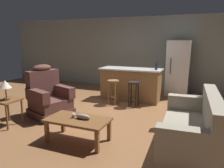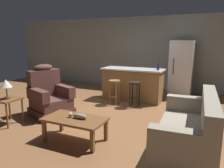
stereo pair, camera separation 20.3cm
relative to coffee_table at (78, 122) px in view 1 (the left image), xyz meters
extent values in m
plane|color=brown|center=(0.00, 1.65, -0.36)|extent=(12.00, 12.00, 0.00)
cube|color=#939E93|center=(0.00, 4.77, 0.94)|extent=(12.00, 0.05, 2.60)
cube|color=brown|center=(0.00, 0.00, 0.04)|extent=(1.10, 0.60, 0.04)
cube|color=brown|center=(-0.49, -0.24, -0.17)|extent=(0.06, 0.06, 0.38)
cube|color=brown|center=(0.49, -0.24, -0.17)|extent=(0.06, 0.06, 0.38)
cube|color=brown|center=(-0.49, 0.24, -0.17)|extent=(0.06, 0.06, 0.38)
cube|color=brown|center=(0.49, 0.24, -0.17)|extent=(0.06, 0.06, 0.38)
cube|color=#4C3823|center=(0.09, 0.02, 0.06)|extent=(0.22, 0.07, 0.01)
ellipsoid|color=#9E937F|center=(0.09, 0.02, 0.10)|extent=(0.28, 0.09, 0.09)
cone|color=#9E937F|center=(-0.08, 0.02, 0.10)|extent=(0.06, 0.10, 0.10)
cube|color=#9E937F|center=(1.82, 0.43, -0.26)|extent=(0.94, 1.94, 0.20)
cube|color=#9E937F|center=(1.82, 0.43, -0.05)|extent=(0.94, 1.94, 0.22)
cube|color=#9E937F|center=(2.13, 0.45, 0.32)|extent=(0.31, 1.91, 0.52)
cube|color=#9E937F|center=(1.86, -0.42, 0.20)|extent=(0.85, 0.25, 0.28)
cube|color=#9E937F|center=(1.77, 1.28, 0.20)|extent=(0.85, 0.25, 0.28)
cube|color=brown|center=(-1.31, 0.91, -0.27)|extent=(1.09, 1.09, 0.18)
cube|color=brown|center=(-1.31, 0.91, -0.06)|extent=(1.02, 0.99, 0.24)
cube|color=brown|center=(-1.59, 1.02, 0.38)|extent=(0.50, 0.79, 0.64)
ellipsoid|color=brown|center=(-1.59, 1.02, 0.76)|extent=(0.41, 0.53, 0.16)
cube|color=brown|center=(-1.17, 1.21, 0.19)|extent=(0.81, 0.45, 0.26)
cube|color=brown|center=(-1.41, 0.60, 0.19)|extent=(0.81, 0.45, 0.26)
cube|color=brown|center=(-1.76, 0.08, 0.18)|extent=(0.48, 0.48, 0.04)
cylinder|color=brown|center=(-1.56, -0.12, -0.10)|extent=(0.04, 0.04, 0.52)
cylinder|color=brown|center=(-1.96, 0.28, -0.10)|extent=(0.04, 0.04, 0.52)
cylinder|color=brown|center=(-1.56, 0.28, -0.10)|extent=(0.04, 0.04, 0.52)
cylinder|color=#4C3823|center=(-1.72, 0.05, 0.21)|extent=(0.14, 0.14, 0.03)
cylinder|color=#4C3823|center=(-1.72, 0.05, 0.34)|extent=(0.02, 0.02, 0.22)
cone|color=beige|center=(-1.72, 0.05, 0.53)|extent=(0.24, 0.24, 0.16)
cube|color=olive|center=(0.00, 3.00, 0.09)|extent=(1.71, 0.63, 0.91)
cube|color=silver|center=(0.00, 3.00, 0.57)|extent=(1.80, 0.70, 0.04)
cylinder|color=olive|center=(-0.31, 2.37, 0.30)|extent=(0.32, 0.32, 0.04)
torus|color=olive|center=(-0.31, 2.37, -0.14)|extent=(0.23, 0.23, 0.02)
cylinder|color=olive|center=(-0.41, 2.27, -0.04)|extent=(0.04, 0.04, 0.64)
cylinder|color=olive|center=(-0.21, 2.27, -0.04)|extent=(0.04, 0.04, 0.64)
cylinder|color=olive|center=(-0.41, 2.47, -0.04)|extent=(0.04, 0.04, 0.64)
cylinder|color=olive|center=(-0.21, 2.47, -0.04)|extent=(0.04, 0.04, 0.64)
cylinder|color=black|center=(0.28, 2.37, 0.30)|extent=(0.32, 0.32, 0.04)
torus|color=black|center=(0.28, 2.37, -0.14)|extent=(0.23, 0.23, 0.02)
cylinder|color=black|center=(0.18, 2.27, -0.04)|extent=(0.04, 0.04, 0.64)
cylinder|color=black|center=(0.38, 2.27, -0.04)|extent=(0.04, 0.04, 0.64)
cylinder|color=black|center=(0.18, 2.47, -0.04)|extent=(0.04, 0.04, 0.64)
cylinder|color=black|center=(0.38, 2.47, -0.04)|extent=(0.04, 0.04, 0.64)
cube|color=white|center=(1.20, 4.20, 0.52)|extent=(0.70, 0.66, 1.76)
cylinder|color=#333338|center=(1.01, 3.85, 0.60)|extent=(0.02, 0.02, 0.50)
cylinder|color=#23284C|center=(0.75, 2.94, 0.67)|extent=(0.07, 0.07, 0.17)
cylinder|color=#23284C|center=(0.75, 2.94, 0.80)|extent=(0.03, 0.03, 0.07)
camera|label=1|loc=(1.94, -3.10, 1.40)|focal=35.00mm
camera|label=2|loc=(2.13, -3.01, 1.40)|focal=35.00mm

